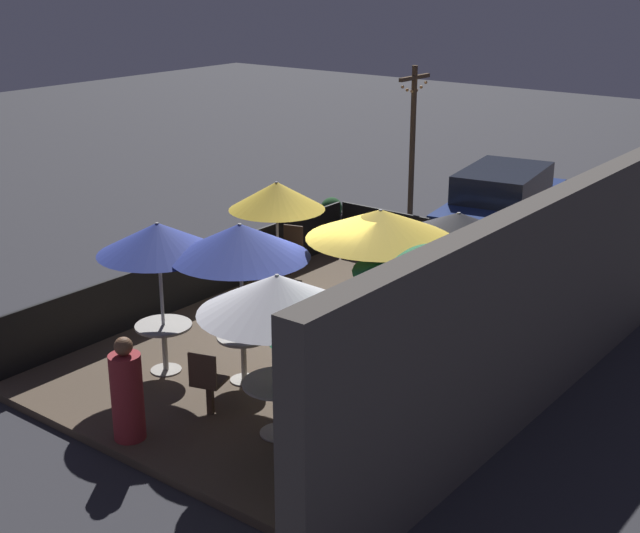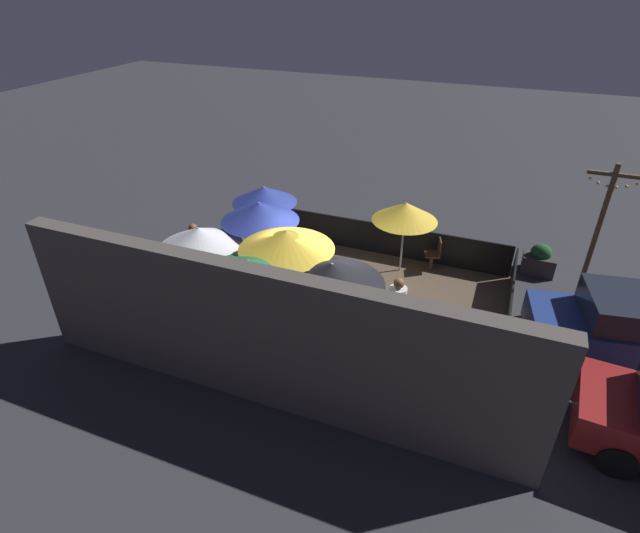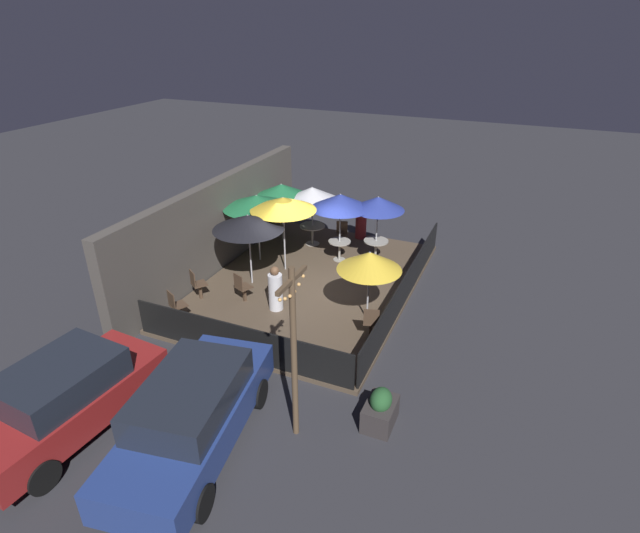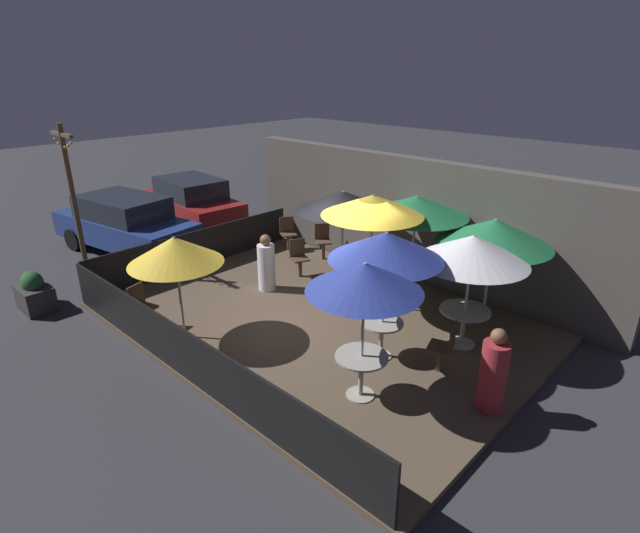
% 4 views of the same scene
% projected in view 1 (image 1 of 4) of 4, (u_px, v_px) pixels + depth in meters
% --- Properties ---
extents(ground_plane, '(60.00, 60.00, 0.00)m').
position_uv_depth(ground_plane, '(335.00, 350.00, 14.13)').
color(ground_plane, '#2D2D33').
extents(patio_deck, '(8.56, 6.14, 0.12)m').
position_uv_depth(patio_deck, '(335.00, 347.00, 14.11)').
color(patio_deck, brown).
rests_on(patio_deck, ground_plane).
extents(building_wall, '(10.16, 0.36, 3.02)m').
position_uv_depth(building_wall, '(535.00, 309.00, 11.73)').
color(building_wall, '#4C4742').
rests_on(building_wall, ground_plane).
extents(fence_front, '(8.36, 0.05, 0.95)m').
position_uv_depth(fence_front, '(198.00, 276.00, 15.69)').
color(fence_front, black).
rests_on(fence_front, patio_deck).
extents(fence_side_left, '(0.05, 5.94, 0.95)m').
position_uv_depth(fence_side_left, '(467.00, 250.00, 17.10)').
color(fence_side_left, black).
rests_on(fence_side_left, patio_deck).
extents(patio_umbrella_0, '(1.99, 1.99, 2.16)m').
position_uv_depth(patio_umbrella_0, '(277.00, 294.00, 10.79)').
color(patio_umbrella_0, '#B2B2B7').
rests_on(patio_umbrella_0, patio_deck).
extents(patio_umbrella_1, '(1.94, 1.94, 2.36)m').
position_uv_depth(patio_umbrella_1, '(240.00, 241.00, 12.16)').
color(patio_umbrella_1, '#B2B2B7').
rests_on(patio_umbrella_1, patio_deck).
extents(patio_umbrella_2, '(1.74, 1.74, 2.27)m').
position_uv_depth(patio_umbrella_2, '(158.00, 238.00, 12.50)').
color(patio_umbrella_2, '#B2B2B7').
rests_on(patio_umbrella_2, patio_deck).
extents(patio_umbrella_3, '(2.08, 2.08, 2.49)m').
position_uv_depth(patio_umbrella_3, '(380.00, 224.00, 12.33)').
color(patio_umbrella_3, '#B2B2B7').
rests_on(patio_umbrella_3, patio_deck).
extents(patio_umbrella_4, '(2.22, 2.22, 2.18)m').
position_uv_depth(patio_umbrella_4, '(360.00, 311.00, 10.23)').
color(patio_umbrella_4, '#B2B2B7').
rests_on(patio_umbrella_4, patio_deck).
extents(patio_umbrella_5, '(1.73, 1.73, 2.03)m').
position_uv_depth(patio_umbrella_5, '(277.00, 196.00, 15.83)').
color(patio_umbrella_5, '#B2B2B7').
rests_on(patio_umbrella_5, patio_deck).
extents(patio_umbrella_6, '(2.15, 2.15, 2.27)m').
position_uv_depth(patio_umbrella_6, '(458.00, 227.00, 13.03)').
color(patio_umbrella_6, '#B2B2B7').
rests_on(patio_umbrella_6, patio_deck).
extents(patio_umbrella_7, '(2.25, 2.25, 2.32)m').
position_uv_depth(patio_umbrella_7, '(439.00, 257.00, 11.51)').
color(patio_umbrella_7, '#B2B2B7').
rests_on(patio_umbrella_7, patio_deck).
extents(dining_table_0, '(0.93, 0.93, 0.73)m').
position_uv_depth(dining_table_0, '(279.00, 392.00, 11.22)').
color(dining_table_0, '#9E998E').
rests_on(dining_table_0, patio_deck).
extents(dining_table_1, '(0.75, 0.75, 0.70)m').
position_uv_depth(dining_table_1, '(243.00, 346.00, 12.67)').
color(dining_table_1, '#9E998E').
rests_on(dining_table_1, patio_deck).
extents(dining_table_2, '(0.83, 0.83, 0.73)m').
position_uv_depth(dining_table_2, '(164.00, 334.00, 12.97)').
color(dining_table_2, '#9E998E').
rests_on(dining_table_2, patio_deck).
extents(patio_chair_0, '(0.56, 0.56, 0.95)m').
position_uv_depth(patio_chair_0, '(552.00, 308.00, 14.10)').
color(patio_chair_0, '#4C3828').
rests_on(patio_chair_0, patio_deck).
extents(patio_chair_1, '(0.50, 0.50, 0.93)m').
position_uv_depth(patio_chair_1, '(291.00, 248.00, 17.09)').
color(patio_chair_1, '#4C3828').
rests_on(patio_chair_1, patio_deck).
extents(patio_chair_2, '(0.50, 0.50, 0.93)m').
position_uv_depth(patio_chair_2, '(207.00, 381.00, 11.69)').
color(patio_chair_2, '#4C3828').
rests_on(patio_chair_2, patio_deck).
extents(patio_chair_3, '(0.52, 0.52, 0.92)m').
position_uv_depth(patio_chair_3, '(469.00, 299.00, 14.55)').
color(patio_chair_3, '#4C3828').
rests_on(patio_chair_3, patio_deck).
extents(patio_chair_4, '(0.54, 0.54, 0.93)m').
position_uv_depth(patio_chair_4, '(572.00, 286.00, 15.10)').
color(patio_chair_4, '#4C3828').
rests_on(patio_chair_4, patio_deck).
extents(patron_0, '(0.57, 0.57, 1.34)m').
position_uv_depth(patron_0, '(412.00, 280.00, 15.12)').
color(patron_0, silver).
rests_on(patron_0, patio_deck).
extents(patron_1, '(0.44, 0.44, 1.38)m').
position_uv_depth(patron_1, '(127.00, 394.00, 11.11)').
color(patron_1, maroon).
rests_on(patron_1, patio_deck).
extents(planter_box, '(0.86, 0.60, 0.90)m').
position_uv_depth(planter_box, '(331.00, 220.00, 19.83)').
color(planter_box, '#332D2D').
rests_on(planter_box, ground_plane).
extents(light_post, '(1.10, 0.12, 3.79)m').
position_uv_depth(light_post, '(412.00, 145.00, 19.07)').
color(light_post, brown).
rests_on(light_post, ground_plane).
extents(parked_car_0, '(4.70, 2.41, 1.62)m').
position_uv_depth(parked_car_0, '(501.00, 204.00, 19.36)').
color(parked_car_0, navy).
rests_on(parked_car_0, ground_plane).
extents(parked_car_1, '(4.08, 2.02, 1.62)m').
position_uv_depth(parked_car_1, '(630.00, 218.00, 18.33)').
color(parked_car_1, maroon).
rests_on(parked_car_1, ground_plane).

